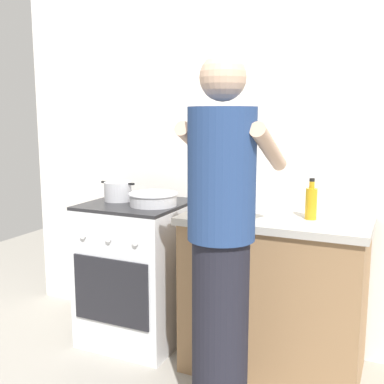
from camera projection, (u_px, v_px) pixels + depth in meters
The scene contains 9 objects.
ground at pixel (176, 358), 2.79m from camera, with size 6.00×6.00×0.00m, color gray.
back_wall at pixel (238, 146), 2.95m from camera, with size 3.20×0.10×2.50m.
countertop at pixel (275, 293), 2.63m from camera, with size 1.00×0.60×0.90m.
stove_range at pixel (137, 271), 2.99m from camera, with size 0.60×0.62×0.90m.
pot at pixel (118, 191), 2.98m from camera, with size 0.24×0.17×0.12m.
mixing_bowl at pixel (153, 198), 2.83m from camera, with size 0.30×0.30×0.08m.
utensil_crock at pixel (249, 191), 2.80m from camera, with size 0.10×0.10×0.32m.
oil_bottle at pixel (311, 203), 2.45m from camera, with size 0.06×0.06×0.22m.
person at pixel (221, 247), 2.08m from camera, with size 0.41×0.50×1.70m.
Camera 1 is at (1.17, -2.31, 1.45)m, focal length 43.53 mm.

